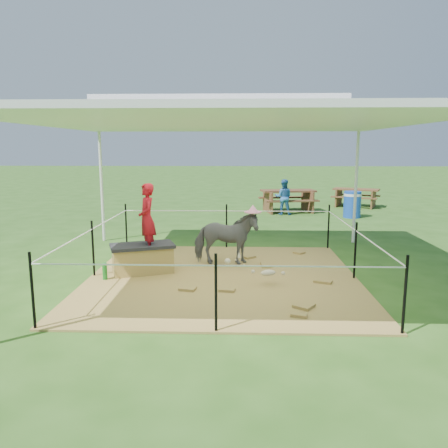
{
  "coord_description": "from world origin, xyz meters",
  "views": [
    {
      "loc": [
        0.27,
        -7.27,
        2.25
      ],
      "look_at": [
        0.0,
        0.6,
        0.85
      ],
      "focal_mm": 35.0,
      "sensor_mm": 36.0,
      "label": 1
    }
  ],
  "objects_px": {
    "picnic_table_far": "(356,198)",
    "distant_person": "(283,197)",
    "straw_bale": "(143,260)",
    "green_bottle": "(105,271)",
    "foal": "(268,271)",
    "pony": "(226,238)",
    "trash_barrel": "(352,204)",
    "woman": "(147,213)",
    "picnic_table_near": "(288,201)"
  },
  "relations": [
    {
      "from": "picnic_table_far",
      "to": "distant_person",
      "type": "xyz_separation_m",
      "value": [
        -2.96,
        -2.1,
        0.25
      ]
    },
    {
      "from": "straw_bale",
      "to": "distant_person",
      "type": "distance_m",
      "value": 7.75
    },
    {
      "from": "straw_bale",
      "to": "trash_barrel",
      "type": "xyz_separation_m",
      "value": [
        5.35,
        6.52,
        0.16
      ]
    },
    {
      "from": "distant_person",
      "to": "green_bottle",
      "type": "bearing_deg",
      "value": 70.52
    },
    {
      "from": "woman",
      "to": "straw_bale",
      "type": "bearing_deg",
      "value": -110.25
    },
    {
      "from": "straw_bale",
      "to": "green_bottle",
      "type": "xyz_separation_m",
      "value": [
        -0.55,
        -0.45,
        -0.09
      ]
    },
    {
      "from": "trash_barrel",
      "to": "distant_person",
      "type": "bearing_deg",
      "value": 166.18
    },
    {
      "from": "straw_bale",
      "to": "foal",
      "type": "distance_m",
      "value": 2.28
    },
    {
      "from": "distant_person",
      "to": "trash_barrel",
      "type": "bearing_deg",
      "value": 173.25
    },
    {
      "from": "picnic_table_near",
      "to": "foal",
      "type": "bearing_deg",
      "value": -107.92
    },
    {
      "from": "green_bottle",
      "to": "pony",
      "type": "distance_m",
      "value": 2.29
    },
    {
      "from": "green_bottle",
      "to": "pony",
      "type": "height_order",
      "value": "pony"
    },
    {
      "from": "straw_bale",
      "to": "woman",
      "type": "distance_m",
      "value": 0.85
    },
    {
      "from": "foal",
      "to": "picnic_table_near",
      "type": "xyz_separation_m",
      "value": [
        1.23,
        8.37,
        0.13
      ]
    },
    {
      "from": "trash_barrel",
      "to": "distant_person",
      "type": "distance_m",
      "value": 2.22
    },
    {
      "from": "foal",
      "to": "picnic_table_far",
      "type": "xyz_separation_m",
      "value": [
        3.96,
        9.77,
        0.09
      ]
    },
    {
      "from": "straw_bale",
      "to": "picnic_table_far",
      "type": "distance_m",
      "value": 11.03
    },
    {
      "from": "straw_bale",
      "to": "green_bottle",
      "type": "relative_size",
      "value": 3.6
    },
    {
      "from": "foal",
      "to": "green_bottle",
      "type": "bearing_deg",
      "value": 157.71
    },
    {
      "from": "straw_bale",
      "to": "pony",
      "type": "bearing_deg",
      "value": 21.47
    },
    {
      "from": "straw_bale",
      "to": "pony",
      "type": "relative_size",
      "value": 0.85
    },
    {
      "from": "foal",
      "to": "distant_person",
      "type": "distance_m",
      "value": 7.75
    },
    {
      "from": "picnic_table_near",
      "to": "distant_person",
      "type": "xyz_separation_m",
      "value": [
        -0.23,
        -0.7,
        0.21
      ]
    },
    {
      "from": "pony",
      "to": "trash_barrel",
      "type": "height_order",
      "value": "pony"
    },
    {
      "from": "trash_barrel",
      "to": "picnic_table_far",
      "type": "relative_size",
      "value": 0.51
    },
    {
      "from": "picnic_table_far",
      "to": "trash_barrel",
      "type": "bearing_deg",
      "value": -83.49
    },
    {
      "from": "straw_bale",
      "to": "picnic_table_near",
      "type": "height_order",
      "value": "picnic_table_near"
    },
    {
      "from": "pony",
      "to": "picnic_table_far",
      "type": "height_order",
      "value": "pony"
    },
    {
      "from": "woman",
      "to": "foal",
      "type": "relative_size",
      "value": 1.56
    },
    {
      "from": "straw_bale",
      "to": "pony",
      "type": "distance_m",
      "value": 1.6
    },
    {
      "from": "woman",
      "to": "distant_person",
      "type": "height_order",
      "value": "woman"
    },
    {
      "from": "pony",
      "to": "picnic_table_near",
      "type": "relative_size",
      "value": 0.65
    },
    {
      "from": "picnic_table_near",
      "to": "distant_person",
      "type": "distance_m",
      "value": 0.76
    },
    {
      "from": "green_bottle",
      "to": "distant_person",
      "type": "xyz_separation_m",
      "value": [
        3.75,
        7.5,
        0.42
      ]
    },
    {
      "from": "foal",
      "to": "picnic_table_far",
      "type": "distance_m",
      "value": 10.55
    },
    {
      "from": "picnic_table_near",
      "to": "picnic_table_far",
      "type": "height_order",
      "value": "picnic_table_near"
    },
    {
      "from": "pony",
      "to": "distant_person",
      "type": "xyz_separation_m",
      "value": [
        1.73,
        6.48,
        0.05
      ]
    },
    {
      "from": "foal",
      "to": "picnic_table_near",
      "type": "bearing_deg",
      "value": 62.92
    },
    {
      "from": "picnic_table_near",
      "to": "picnic_table_far",
      "type": "relative_size",
      "value": 1.12
    },
    {
      "from": "distant_person",
      "to": "picnic_table_near",
      "type": "bearing_deg",
      "value": -100.93
    },
    {
      "from": "woman",
      "to": "picnic_table_far",
      "type": "xyz_separation_m",
      "value": [
        6.05,
        9.15,
        -0.76
      ]
    },
    {
      "from": "green_bottle",
      "to": "foal",
      "type": "xyz_separation_m",
      "value": [
        2.74,
        -0.17,
        0.08
      ]
    },
    {
      "from": "woman",
      "to": "green_bottle",
      "type": "relative_size",
      "value": 4.32
    },
    {
      "from": "straw_bale",
      "to": "picnic_table_near",
      "type": "xyz_separation_m",
      "value": [
        3.42,
        7.75,
        0.12
      ]
    },
    {
      "from": "woman",
      "to": "foal",
      "type": "xyz_separation_m",
      "value": [
        2.09,
        -0.62,
        -0.86
      ]
    },
    {
      "from": "pony",
      "to": "distant_person",
      "type": "height_order",
      "value": "distant_person"
    },
    {
      "from": "pony",
      "to": "straw_bale",
      "type": "bearing_deg",
      "value": 109.82
    },
    {
      "from": "woman",
      "to": "green_bottle",
      "type": "bearing_deg",
      "value": -75.55
    },
    {
      "from": "pony",
      "to": "foal",
      "type": "relative_size",
      "value": 1.52
    },
    {
      "from": "picnic_table_near",
      "to": "green_bottle",
      "type": "bearing_deg",
      "value": -125.41
    }
  ]
}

